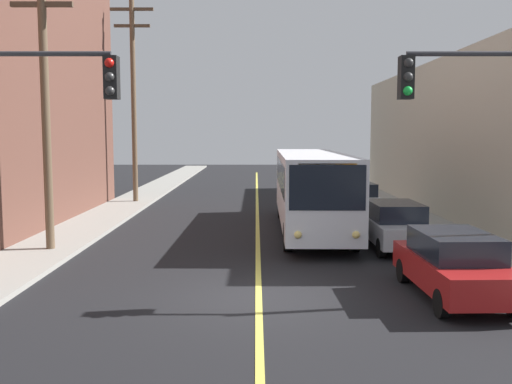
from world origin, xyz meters
The scene contains 12 objects.
ground_plane centered at (0.00, 0.00, 0.00)m, with size 120.00×120.00×0.00m, color black.
sidewalk_left centered at (-7.25, 10.00, 0.07)m, with size 2.50×90.00×0.15m, color gray.
sidewalk_right centered at (7.25, 10.00, 0.07)m, with size 2.50×90.00×0.15m, color gray.
lane_stripe_center centered at (0.00, 15.00, 0.01)m, with size 0.16×60.00×0.01m, color #D8CC4C.
city_bus centered at (2.20, 9.60, 1.82)m, with size 2.72×12.19×3.20m.
parked_car_red centered at (4.74, -0.13, 0.84)m, with size 1.92×4.45×1.62m.
parked_car_silver centered at (4.76, 5.94, 0.84)m, with size 1.87×4.42×1.62m.
parked_car_white centered at (4.81, 14.07, 0.84)m, with size 1.96×4.46×1.62m.
utility_pole_near centered at (-6.98, 5.20, 5.39)m, with size 2.40×0.28×9.49m.
utility_pole_mid centered at (-6.96, 18.81, 6.32)m, with size 2.40×0.28×11.30m.
traffic_signal_left_corner centered at (-5.41, -0.18, 4.30)m, with size 3.75×0.48×6.00m.
traffic_signal_right_corner centered at (5.41, -0.19, 4.30)m, with size 3.75×0.48×6.00m.
Camera 1 is at (-0.07, -13.79, 4.00)m, focal length 40.26 mm.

